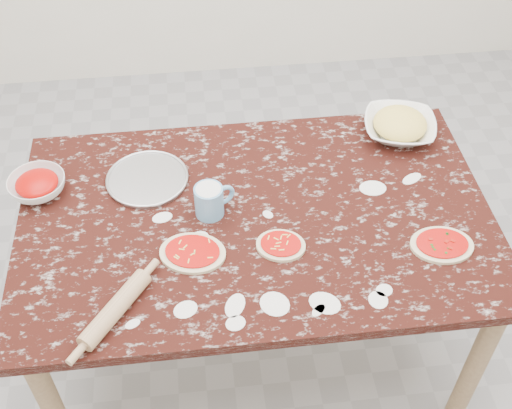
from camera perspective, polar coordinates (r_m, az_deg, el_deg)
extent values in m
plane|color=gray|center=(2.77, 0.00, -11.63)|extent=(4.00, 4.00, 0.00)
cube|color=black|center=(2.19, 0.00, -1.28)|extent=(1.60, 1.00, 0.04)
cube|color=#937A53|center=(2.24, 0.00, -2.33)|extent=(1.50, 0.90, 0.08)
cylinder|color=#937A53|center=(2.31, -17.50, -16.85)|extent=(0.07, 0.07, 0.71)
cylinder|color=#937A53|center=(2.42, 18.93, -13.10)|extent=(0.07, 0.07, 0.71)
cylinder|color=#937A53|center=(2.80, -15.85, -1.50)|extent=(0.07, 0.07, 0.71)
cylinder|color=#937A53|center=(2.89, 13.31, 0.96)|extent=(0.07, 0.07, 0.71)
cylinder|color=#B2B2B7|center=(2.33, -9.59, 2.21)|extent=(0.33, 0.33, 0.01)
imported|color=white|center=(2.36, -18.76, 1.58)|extent=(0.22, 0.22, 0.06)
imported|color=white|center=(2.53, 12.56, 6.66)|extent=(0.32, 0.32, 0.07)
cylinder|color=#639DCB|center=(2.15, -4.17, 0.30)|extent=(0.10, 0.10, 0.11)
torus|color=#639DCB|center=(2.17, -2.85, 0.84)|extent=(0.08, 0.05, 0.08)
cylinder|color=silver|center=(2.12, -4.23, 1.05)|extent=(0.08, 0.08, 0.01)
ellipsoid|color=beige|center=(2.07, -5.63, -4.30)|extent=(0.25, 0.22, 0.01)
ellipsoid|color=red|center=(2.06, -5.64, -4.15)|extent=(0.20, 0.18, 0.00)
ellipsoid|color=beige|center=(2.08, 2.21, -3.65)|extent=(0.19, 0.17, 0.01)
ellipsoid|color=red|center=(2.07, 2.21, -3.50)|extent=(0.16, 0.14, 0.00)
ellipsoid|color=beige|center=(2.16, 16.11, -3.48)|extent=(0.22, 0.17, 0.01)
ellipsoid|color=red|center=(2.16, 16.15, -3.33)|extent=(0.18, 0.14, 0.00)
cylinder|color=tan|center=(1.94, -12.33, -9.00)|extent=(0.21, 0.26, 0.06)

